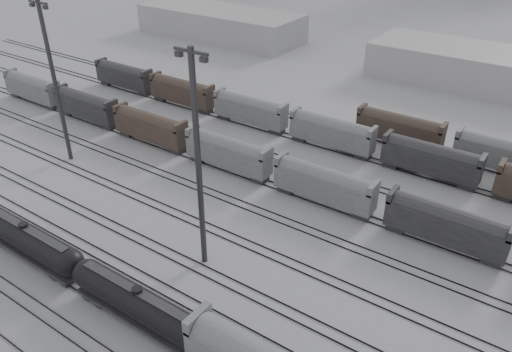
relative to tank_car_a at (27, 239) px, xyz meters
The scene contains 10 objects.
ground 16.03m from the tank_car_a, ahead, with size 900.00×900.00×0.00m, color #A8A8AD.
tracks 22.97m from the tank_car_a, 46.32° to the left, with size 220.00×71.50×0.16m.
tank_car_a is the anchor object (origin of this frame).
tank_car_b 19.03m from the tank_car_a, ahead, with size 19.07×3.18×4.71m.
light_mast_b 27.88m from the tank_car_a, 132.10° to the left, with size 4.11×0.66×25.66m.
light_mast_c 24.06m from the tank_car_a, 32.70° to the left, with size 4.21×0.67×26.32m.
bg_string_near 39.06m from the tank_car_a, 52.54° to the left, with size 151.00×3.00×5.60m.
bg_string_mid 57.87m from the tank_car_a, 54.31° to the left, with size 151.00×3.00×5.60m.
warehouse_left 103.90m from the tank_car_a, 115.21° to the left, with size 50.00×18.00×8.00m, color #A4A5A7.
warehouse_mid 97.47m from the tank_car_a, 74.68° to the left, with size 40.00×18.00×8.00m, color #A4A5A7.
Camera 1 is at (34.05, -22.79, 39.58)m, focal length 35.00 mm.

